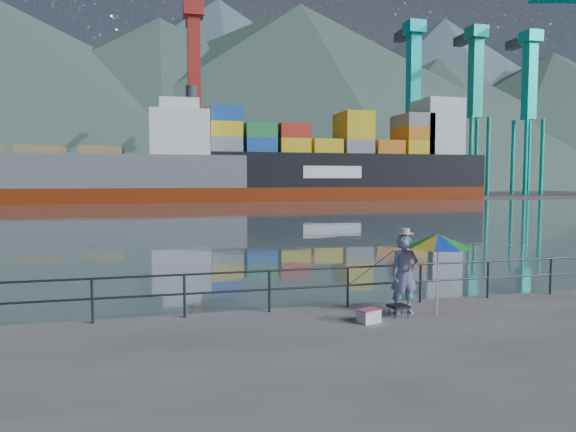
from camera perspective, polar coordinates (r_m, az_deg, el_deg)
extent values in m
cube|color=#615F5C|center=(7.65, -1.14, -22.51)|extent=(24.00, 11.00, 0.50)
cube|color=#506469|center=(140.22, -13.58, 2.59)|extent=(500.00, 280.00, 0.00)
cube|color=#514F4C|center=(103.87, -7.82, 2.22)|extent=(200.00, 40.00, 0.40)
cylinder|color=#2D3033|center=(12.17, -6.73, -6.28)|extent=(22.00, 0.05, 0.05)
cylinder|color=#2D3033|center=(12.26, -6.71, -8.35)|extent=(22.00, 0.05, 0.05)
cube|color=#2D3033|center=(12.27, -6.71, -8.58)|extent=(22.00, 0.06, 1.00)
cone|color=#385147|center=(217.38, -13.96, 12.04)|extent=(282.88, 282.88, 68.00)
cone|color=#385147|center=(231.56, 1.43, 13.15)|extent=(332.80, 332.80, 80.00)
cone|color=#385147|center=(262.26, 16.25, 9.93)|extent=(257.92, 257.92, 62.00)
cone|color=#385147|center=(307.59, 27.25, 9.50)|extent=(291.20, 291.20, 70.00)
cube|color=gray|center=(102.84, -7.77, 2.92)|extent=(6.00, 2.40, 2.60)
cube|color=yellow|center=(103.77, -4.19, 2.96)|extent=(6.00, 2.40, 2.60)
cube|color=#194CA5|center=(105.08, -0.70, 4.40)|extent=(6.00, 2.40, 7.80)
cube|color=orange|center=(106.79, 2.70, 3.69)|extent=(6.00, 2.40, 5.20)
cube|color=red|center=(108.87, 5.98, 3.00)|extent=(6.00, 2.40, 2.60)
cube|color=#267F3F|center=(111.28, 9.13, 2.99)|extent=(6.00, 2.40, 2.60)
cube|color=#267F3F|center=(113.99, 12.15, 4.28)|extent=(6.00, 2.40, 7.80)
cube|color=#267F3F|center=(117.02, 15.00, 3.59)|extent=(6.00, 2.40, 5.20)
cube|color=red|center=(120.32, 17.71, 3.54)|extent=(6.00, 2.40, 5.20)
cube|color=#267F3F|center=(105.81, -7.95, 3.65)|extent=(6.00, 2.40, 5.20)
cube|color=yellow|center=(106.71, -4.48, 4.38)|extent=(6.00, 2.40, 7.80)
cube|color=#194CA5|center=(108.02, -1.07, 3.01)|extent=(6.00, 2.40, 2.60)
cube|color=yellow|center=(109.66, 2.25, 4.38)|extent=(6.00, 2.40, 7.80)
cube|color=yellow|center=(111.68, 5.45, 3.69)|extent=(6.00, 2.40, 5.20)
cube|color=gray|center=(114.03, 8.54, 3.67)|extent=(6.00, 2.40, 5.20)
cube|color=orange|center=(116.69, 11.49, 3.64)|extent=(6.00, 2.40, 5.20)
imported|color=navy|center=(12.53, 12.81, -6.32)|extent=(0.71, 0.48, 1.89)
cylinder|color=white|center=(12.58, 16.27, -6.64)|extent=(0.04, 0.04, 1.76)
cone|color=blue|center=(12.45, 16.35, -2.65)|extent=(1.79, 1.79, 0.32)
cube|color=black|center=(12.36, 12.18, -9.77)|extent=(0.46, 0.46, 0.05)
cube|color=#2D3033|center=(12.40, 12.17, -10.38)|extent=(0.34, 0.34, 0.22)
cube|color=silver|center=(11.77, 8.97, -10.97)|extent=(0.55, 0.46, 0.27)
cylinder|color=black|center=(13.57, 9.04, -9.55)|extent=(0.61, 1.50, 1.13)
cube|color=#6A2008|center=(84.56, -23.98, 2.02)|extent=(55.31, 9.57, 2.50)
cube|color=slate|center=(84.54, -24.05, 4.56)|extent=(55.31, 9.57, 5.00)
cube|color=silver|center=(83.69, -12.00, 8.94)|extent=(9.00, 8.04, 7.00)
cube|color=#6A2008|center=(88.70, 3.97, 2.43)|extent=(56.62, 9.44, 2.50)
cube|color=black|center=(88.68, 3.98, 5.05)|extent=(56.62, 9.44, 5.60)
cube|color=silver|center=(98.00, 16.21, 9.37)|extent=(7.00, 7.55, 10.00)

